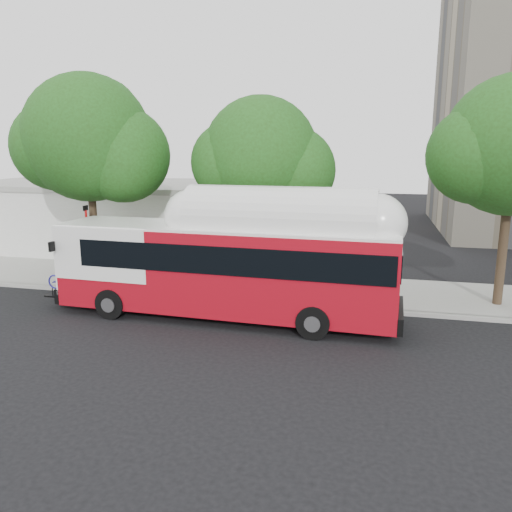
% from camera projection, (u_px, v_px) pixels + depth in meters
% --- Properties ---
extents(ground, '(120.00, 120.00, 0.00)m').
position_uv_depth(ground, '(250.00, 339.00, 16.97)').
color(ground, black).
rests_on(ground, ground).
extents(sidewalk, '(60.00, 5.00, 0.15)m').
position_uv_depth(sidewalk, '(284.00, 287.00, 23.14)').
color(sidewalk, gray).
rests_on(sidewalk, ground).
extents(curb_strip, '(60.00, 0.30, 0.15)m').
position_uv_depth(curb_strip, '(272.00, 304.00, 20.67)').
color(curb_strip, gray).
rests_on(curb_strip, ground).
extents(red_curb_segment, '(10.00, 0.32, 0.16)m').
position_uv_depth(red_curb_segment, '(204.00, 299.00, 21.35)').
color(red_curb_segment, maroon).
rests_on(red_curb_segment, ground).
extents(street_tree_left, '(6.67, 5.80, 9.74)m').
position_uv_depth(street_tree_left, '(98.00, 143.00, 22.80)').
color(street_tree_left, '#2D2116').
rests_on(street_tree_left, ground).
extents(street_tree_mid, '(5.75, 5.00, 8.62)m').
position_uv_depth(street_tree_mid, '(270.00, 159.00, 21.63)').
color(street_tree_mid, '#2D2116').
rests_on(street_tree_mid, ground).
extents(low_commercial_bldg, '(16.20, 10.20, 4.25)m').
position_uv_depth(low_commercial_bldg, '(96.00, 214.00, 33.01)').
color(low_commercial_bldg, silver).
rests_on(low_commercial_bldg, ground).
extents(transit_bus, '(13.84, 3.33, 4.07)m').
position_uv_depth(transit_bus, '(227.00, 270.00, 18.78)').
color(transit_bus, '#A00B18').
rests_on(transit_bus, ground).
extents(signal_pole, '(0.11, 0.37, 3.89)m').
position_uv_depth(signal_pole, '(88.00, 247.00, 22.63)').
color(signal_pole, red).
rests_on(signal_pole, ground).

